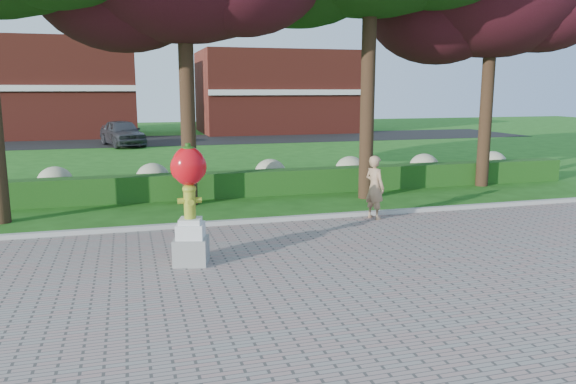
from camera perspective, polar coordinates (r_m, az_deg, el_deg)
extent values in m
plane|color=#205415|center=(11.94, 3.02, -6.36)|extent=(100.00, 100.00, 0.00)
cube|color=gray|center=(8.48, 12.09, -13.62)|extent=(40.00, 14.00, 0.04)
cube|color=#ADADA5|center=(14.69, -0.79, -2.83)|extent=(40.00, 0.18, 0.15)
cube|color=#154915|center=(18.44, -4.05, 0.90)|extent=(24.00, 0.70, 0.80)
ellipsoid|color=tan|center=(19.15, -22.56, 0.93)|extent=(1.10, 1.10, 0.99)
ellipsoid|color=tan|center=(19.03, -13.57, 1.39)|extent=(1.10, 1.10, 0.99)
ellipsoid|color=tan|center=(19.60, -1.81, 1.93)|extent=(1.10, 1.10, 0.99)
ellipsoid|color=tan|center=(20.53, 6.34, 2.26)|extent=(1.10, 1.10, 0.99)
ellipsoid|color=tan|center=(21.84, 13.65, 2.52)|extent=(1.10, 1.10, 0.99)
ellipsoid|color=tan|center=(23.47, 20.04, 2.71)|extent=(1.10, 1.10, 0.99)
cube|color=black|center=(39.13, -10.48, 5.22)|extent=(50.00, 8.00, 0.02)
cube|color=maroon|center=(45.23, -24.30, 9.59)|extent=(14.00, 8.00, 7.00)
cube|color=maroon|center=(46.31, -1.32, 10.12)|extent=(12.00, 8.00, 6.40)
cylinder|color=black|center=(16.89, -10.19, 9.03)|extent=(0.44, 0.44, 6.16)
cylinder|color=black|center=(17.84, 8.12, 10.95)|extent=(0.44, 0.44, 7.28)
cylinder|color=black|center=(21.20, 19.52, 8.47)|extent=(0.44, 0.44, 5.88)
ellipsoid|color=black|center=(21.24, 15.08, 17.81)|extent=(5.04, 5.04, 4.03)
cube|color=gray|center=(11.30, -9.80, -5.89)|extent=(0.79, 0.79, 0.52)
cube|color=silver|center=(11.19, -9.87, -3.89)|extent=(0.64, 0.64, 0.29)
cube|color=silver|center=(11.14, -9.90, -2.91)|extent=(0.51, 0.51, 0.10)
cylinder|color=olive|center=(11.07, -9.95, -1.18)|extent=(0.23, 0.23, 0.58)
ellipsoid|color=olive|center=(11.02, -10.00, 0.31)|extent=(0.27, 0.27, 0.19)
cylinder|color=olive|center=(11.04, -10.82, -0.90)|extent=(0.12, 0.11, 0.11)
cylinder|color=olive|center=(11.08, -9.11, -0.81)|extent=(0.12, 0.11, 0.11)
cylinder|color=olive|center=(10.91, -9.88, -1.01)|extent=(0.12, 0.12, 0.12)
cylinder|color=olive|center=(11.00, -10.01, 0.74)|extent=(0.08, 0.08, 0.05)
ellipsoid|color=red|center=(10.95, -10.07, 2.62)|extent=(0.65, 0.58, 0.76)
ellipsoid|color=red|center=(10.93, -11.05, 2.46)|extent=(0.32, 0.32, 0.48)
ellipsoid|color=red|center=(10.97, -9.10, 2.55)|extent=(0.32, 0.32, 0.48)
cylinder|color=#204F12|center=(10.90, -10.14, 4.57)|extent=(0.10, 0.10, 0.12)
ellipsoid|color=#204F12|center=(10.91, -10.13, 4.40)|extent=(0.25, 0.25, 0.08)
imported|color=tan|center=(14.99, 8.80, 0.48)|extent=(0.60, 0.72, 1.69)
imported|color=#393A40|center=(35.89, -16.48, 5.81)|extent=(3.09, 5.03, 1.60)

